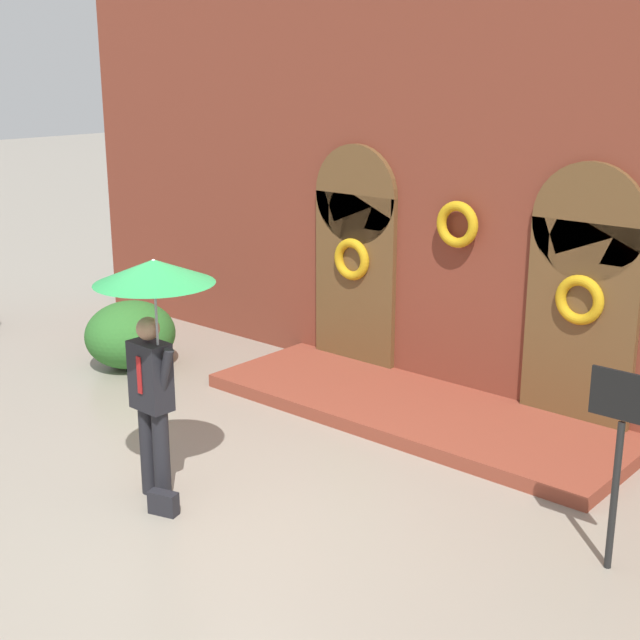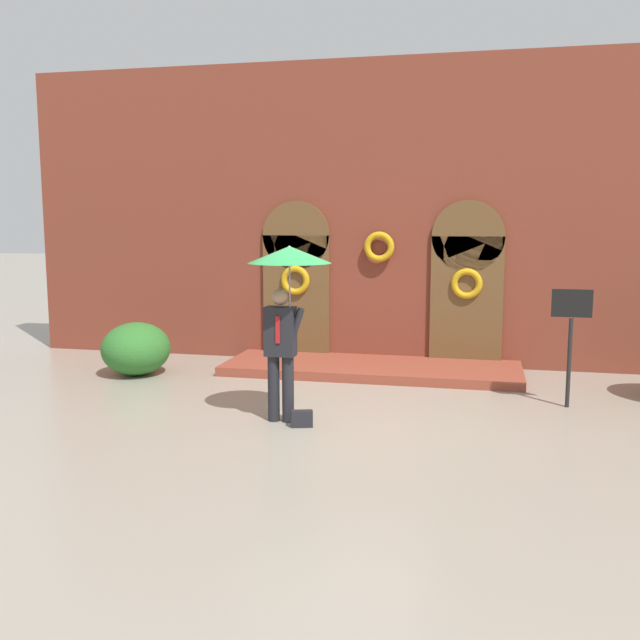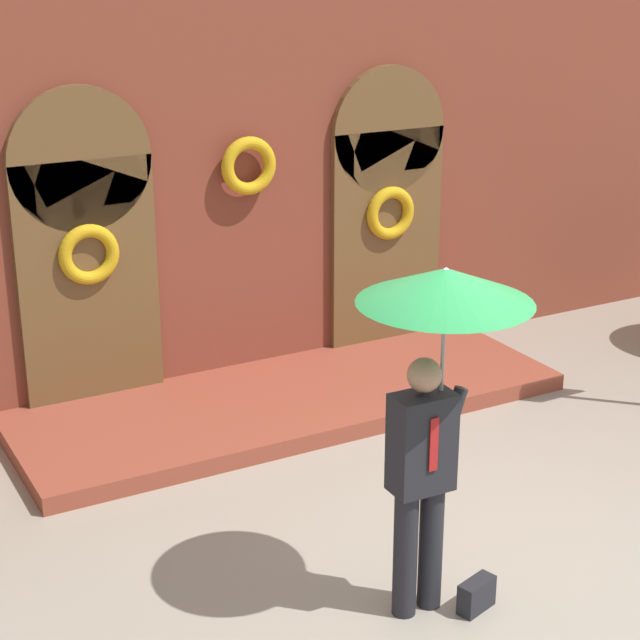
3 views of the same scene
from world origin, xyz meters
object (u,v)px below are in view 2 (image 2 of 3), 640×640
object	(u,v)px
sign_post	(571,328)
shrub_left	(136,349)
person_with_umbrella	(287,280)
handbag	(302,419)

from	to	relation	value
sign_post	shrub_left	distance (m)	7.19
person_with_umbrella	handbag	xyz separation A→B (m)	(0.25, -0.20, -1.80)
sign_post	shrub_left	xyz separation A→B (m)	(-7.13, 0.60, -0.70)
handbag	shrub_left	size ratio (longest dim) A/B	0.22
handbag	sign_post	xyz separation A→B (m)	(3.51, 1.83, 1.05)
person_with_umbrella	shrub_left	bearing A→B (deg)	146.54
person_with_umbrella	shrub_left	xyz separation A→B (m)	(-3.37, 2.23, -1.45)
person_with_umbrella	handbag	world-z (taller)	person_with_umbrella
person_with_umbrella	handbag	size ratio (longest dim) A/B	8.44
shrub_left	person_with_umbrella	bearing A→B (deg)	-33.46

